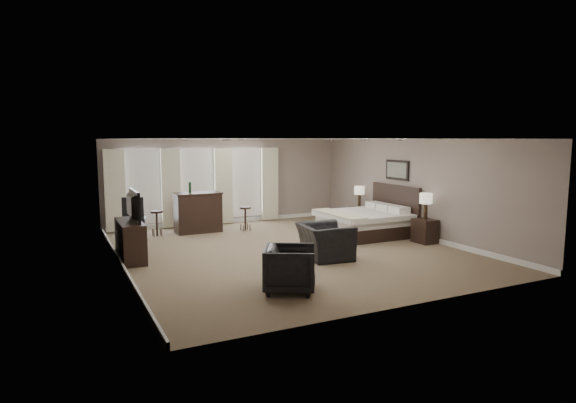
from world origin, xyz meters
name	(u,v)px	position (x,y,z in m)	size (l,w,h in m)	color
room	(288,195)	(0.00, 0.00, 1.30)	(7.60, 8.60, 2.64)	brown
window_bay	(197,186)	(-1.00, 4.11, 1.20)	(5.25, 0.20, 2.30)	silver
bed	(363,211)	(2.58, 0.68, 0.67)	(2.10, 2.00, 1.33)	silver
nightstand_near	(425,231)	(3.47, -0.77, 0.30)	(0.45, 0.55, 0.60)	black
nightstand_far	(359,216)	(3.47, 2.13, 0.27)	(0.41, 0.50, 0.54)	black
lamp_near	(426,206)	(3.47, -0.77, 0.93)	(0.32, 0.32, 0.66)	beige
lamp_far	(359,197)	(3.47, 2.13, 0.86)	(0.31, 0.31, 0.64)	beige
wall_art	(397,170)	(3.70, 0.68, 1.75)	(0.04, 0.96, 0.56)	slate
dresser	(130,241)	(-3.45, 0.69, 0.42)	(0.47, 1.46, 0.85)	black
tv	(129,218)	(-3.45, 0.69, 0.92)	(1.16, 0.67, 0.15)	black
armchair_near	(325,236)	(0.39, -1.05, 0.51)	(1.16, 0.75, 1.01)	black
armchair_far	(290,267)	(-1.33, -2.79, 0.43)	(0.85, 0.79, 0.87)	black
bar_counter	(198,212)	(-1.28, 3.13, 0.56)	(1.29, 0.67, 1.13)	black
bar_stool_left	(157,223)	(-2.43, 3.06, 0.35)	(0.33, 0.33, 0.69)	black
bar_stool_right	(245,219)	(0.01, 2.77, 0.34)	(0.32, 0.32, 0.68)	black
desk_chair	(134,219)	(-3.08, 2.56, 0.59)	(0.60, 0.60, 1.18)	black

